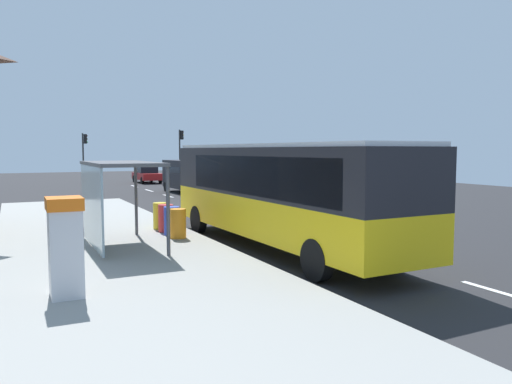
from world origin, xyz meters
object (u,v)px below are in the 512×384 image
(sedan_near, at_px, (147,174))
(bus_shelter, at_px, (110,182))
(ticket_machine, at_px, (66,246))
(recycling_bin_orange, at_px, (178,223))
(traffic_light_near_side, at_px, (181,147))
(white_van, at_px, (187,174))
(bus, at_px, (278,189))
(recycling_bin_yellow, at_px, (160,216))
(recycling_bin_red, at_px, (166,218))
(traffic_light_far_side, at_px, (84,150))
(recycling_bin_blue, at_px, (172,221))

(sedan_near, height_order, bus_shelter, bus_shelter)
(bus_shelter, bearing_deg, ticket_machine, -109.81)
(recycling_bin_orange, relative_size, traffic_light_near_side, 0.19)
(recycling_bin_orange, bearing_deg, white_van, 70.82)
(white_van, height_order, sedan_near, white_van)
(sedan_near, bearing_deg, bus_shelter, -105.69)
(bus, height_order, recycling_bin_yellow, bus)
(recycling_bin_orange, bearing_deg, recycling_bin_red, 90.00)
(sedan_near, distance_m, ticket_machine, 37.17)
(recycling_bin_red, distance_m, recycling_bin_yellow, 0.70)
(recycling_bin_orange, bearing_deg, traffic_light_far_side, 87.95)
(traffic_light_near_side, bearing_deg, recycling_bin_blue, -108.26)
(white_van, distance_m, traffic_light_far_side, 13.69)
(recycling_bin_yellow, height_order, traffic_light_far_side, traffic_light_far_side)
(bus, distance_m, sedan_near, 32.85)
(sedan_near, xyz_separation_m, recycling_bin_yellow, (-6.50, -28.29, -0.14))
(recycling_bin_orange, relative_size, recycling_bin_blue, 1.00)
(white_van, height_order, ticket_machine, white_van)
(ticket_machine, height_order, traffic_light_far_side, traffic_light_far_side)
(traffic_light_near_side, relative_size, bus_shelter, 1.23)
(traffic_light_near_side, distance_m, bus_shelter, 32.97)
(sedan_near, xyz_separation_m, traffic_light_far_side, (-5.39, 0.52, 2.23))
(recycling_bin_orange, height_order, recycling_bin_yellow, same)
(recycling_bin_blue, height_order, bus_shelter, bus_shelter)
(sedan_near, xyz_separation_m, recycling_bin_blue, (-6.50, -29.69, -0.14))
(sedan_near, relative_size, ticket_machine, 2.28)
(recycling_bin_red, bearing_deg, sedan_near, 77.36)
(bus, distance_m, recycling_bin_red, 4.54)
(white_van, xyz_separation_m, recycling_bin_red, (-6.40, -17.00, -0.69))
(recycling_bin_blue, relative_size, bus_shelter, 0.24)
(traffic_light_far_side, bearing_deg, recycling_bin_red, -92.15)
(recycling_bin_orange, relative_size, bus_shelter, 0.24)
(sedan_near, bearing_deg, ticket_machine, -106.24)
(white_van, relative_size, recycling_bin_orange, 5.51)
(white_van, relative_size, recycling_bin_yellow, 5.51)
(bus, height_order, recycling_bin_orange, bus)
(white_van, xyz_separation_m, recycling_bin_blue, (-6.40, -17.70, -0.69))
(bus, bearing_deg, traffic_light_far_side, 92.39)
(traffic_light_near_side, bearing_deg, bus_shelter, -111.19)
(recycling_bin_yellow, distance_m, bus_shelter, 3.79)
(bus, height_order, recycling_bin_red, bus)
(ticket_machine, xyz_separation_m, recycling_bin_red, (3.90, 6.70, -0.52))
(recycling_bin_red, bearing_deg, white_van, 69.37)
(white_van, height_order, traffic_light_near_side, traffic_light_near_side)
(ticket_machine, height_order, traffic_light_near_side, traffic_light_near_side)
(bus, bearing_deg, bus_shelter, 161.37)
(traffic_light_far_side, bearing_deg, ticket_machine, -97.87)
(bus, xyz_separation_m, recycling_bin_blue, (-2.49, 2.90, -1.19))
(ticket_machine, bearing_deg, white_van, 66.51)
(recycling_bin_orange, height_order, recycling_bin_blue, same)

